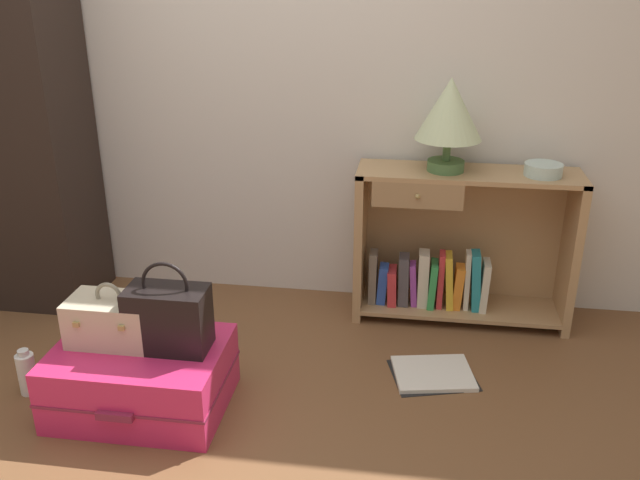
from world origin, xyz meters
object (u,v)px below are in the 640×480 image
object	(u,v)px
bottle	(27,373)
handbag	(168,318)
bowl	(543,170)
open_book_on_floor	(433,374)
table_lamp	(450,112)
suitcase_large	(142,377)
train_case	(112,320)
bookshelf	(454,250)

from	to	relation	value
bottle	handbag	bearing A→B (deg)	0.42
bowl	open_book_on_floor	distance (m)	1.05
table_lamp	suitcase_large	xyz separation A→B (m)	(-1.17, -0.94, -0.90)
bottle	open_book_on_floor	size ratio (longest dim) A/B	0.49
suitcase_large	bottle	xyz separation A→B (m)	(-0.51, 0.02, -0.04)
train_case	bowl	bearing A→B (deg)	27.33
handbag	bottle	world-z (taller)	handbag
handbag	bookshelf	bearing A→B (deg)	40.02
bookshelf	bowl	xyz separation A→B (m)	(0.36, -0.03, 0.43)
bookshelf	open_book_on_floor	size ratio (longest dim) A/B	2.51
bowl	handbag	size ratio (longest dim) A/B	0.47
bookshelf	open_book_on_floor	world-z (taller)	bookshelf
handbag	bottle	xyz separation A→B (m)	(-0.63, -0.00, -0.31)
train_case	open_book_on_floor	distance (m)	1.36
bowl	open_book_on_floor	size ratio (longest dim) A/B	0.41
bookshelf	open_book_on_floor	xyz separation A→B (m)	(-0.08, -0.57, -0.35)
bookshelf	table_lamp	bearing A→B (deg)	-165.64
open_book_on_floor	bowl	bearing A→B (deg)	50.25
bottle	suitcase_large	bearing A→B (deg)	-2.06
bowl	train_case	world-z (taller)	bowl
bowl	handbag	world-z (taller)	bowl
bookshelf	train_case	size ratio (longest dim) A/B	3.18
train_case	bookshelf	bearing A→B (deg)	34.18
bowl	handbag	bearing A→B (deg)	-148.56
table_lamp	bottle	size ratio (longest dim) A/B	2.11
bowl	bottle	bearing A→B (deg)	-156.72
bookshelf	train_case	bearing A→B (deg)	-145.82
handbag	bottle	distance (m)	0.70
bookshelf	bowl	bearing A→B (deg)	-5.07
suitcase_large	handbag	distance (m)	0.30
bookshelf	train_case	xyz separation A→B (m)	(-1.35, -0.92, 0.01)
bookshelf	table_lamp	world-z (taller)	table_lamp
suitcase_large	open_book_on_floor	bearing A→B (deg)	18.58
train_case	open_book_on_floor	xyz separation A→B (m)	(1.27, 0.35, -0.36)
suitcase_large	train_case	distance (m)	0.26
table_lamp	open_book_on_floor	world-z (taller)	table_lamp
table_lamp	bottle	xyz separation A→B (m)	(-1.67, -0.92, -0.94)
bookshelf	bowl	size ratio (longest dim) A/B	6.09
open_book_on_floor	train_case	bearing A→B (deg)	-164.60
train_case	handbag	world-z (taller)	handbag
handbag	open_book_on_floor	world-z (taller)	handbag
bookshelf	handbag	bearing A→B (deg)	-139.98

